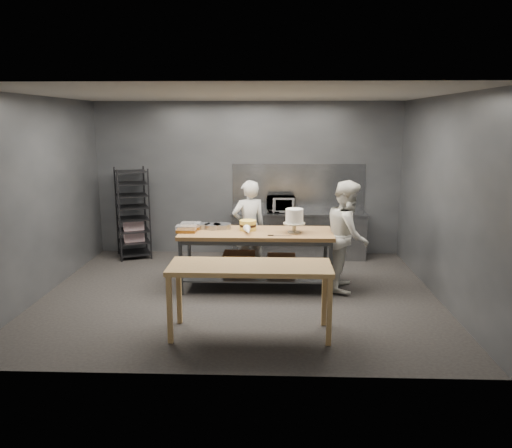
{
  "coord_description": "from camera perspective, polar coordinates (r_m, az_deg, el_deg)",
  "views": [
    {
      "loc": [
        0.52,
        -7.32,
        2.64
      ],
      "look_at": [
        0.24,
        0.3,
        1.05
      ],
      "focal_mm": 35.0,
      "sensor_mm": 36.0,
      "label": 1
    }
  ],
  "objects": [
    {
      "name": "speed_rack",
      "position": [
        9.97,
        -13.9,
        1.14
      ],
      "size": [
        0.8,
        0.83,
        1.75
      ],
      "color": "black",
      "rests_on": "ground"
    },
    {
      "name": "offset_spatula",
      "position": [
        7.57,
        2.35,
        -1.32
      ],
      "size": [
        0.36,
        0.02,
        0.02
      ],
      "color": "slate",
      "rests_on": "work_table"
    },
    {
      "name": "microwave",
      "position": [
        9.63,
        2.84,
        2.28
      ],
      "size": [
        0.54,
        0.37,
        0.3
      ],
      "primitive_type": "imported",
      "color": "black",
      "rests_on": "back_counter"
    },
    {
      "name": "chef_right",
      "position": [
        7.95,
        10.41,
        -1.29
      ],
      "size": [
        0.79,
        0.95,
        1.73
      ],
      "primitive_type": "imported",
      "rotation": [
        0.0,
        0.0,
        1.39
      ],
      "color": "silver",
      "rests_on": "ground"
    },
    {
      "name": "back_wall",
      "position": [
        9.9,
        -0.94,
        5.18
      ],
      "size": [
        6.0,
        0.04,
        3.0
      ],
      "primitive_type": "cube",
      "color": "#4C4F54",
      "rests_on": "ground"
    },
    {
      "name": "ground",
      "position": [
        7.8,
        -1.87,
        -8.01
      ],
      "size": [
        6.0,
        6.0,
        0.0
      ],
      "primitive_type": "plane",
      "color": "black",
      "rests_on": "ground"
    },
    {
      "name": "frosted_cake_stand",
      "position": [
        7.74,
        4.41,
        0.74
      ],
      "size": [
        0.34,
        0.34,
        0.38
      ],
      "color": "#BEB398",
      "rests_on": "work_table"
    },
    {
      "name": "layer_cake",
      "position": [
        7.93,
        -0.94,
        -0.14
      ],
      "size": [
        0.27,
        0.27,
        0.16
      ],
      "color": "#FBDD4F",
      "rests_on": "work_table"
    },
    {
      "name": "work_table",
      "position": [
        7.96,
        0.06,
        -3.27
      ],
      "size": [
        2.4,
        0.9,
        0.92
      ],
      "color": "brown",
      "rests_on": "ground"
    },
    {
      "name": "pastry_clamshells",
      "position": [
        7.97,
        -7.72,
        -0.37
      ],
      "size": [
        0.34,
        0.44,
        0.11
      ],
      "color": "#A05B20",
      "rests_on": "work_table"
    },
    {
      "name": "near_counter",
      "position": [
        6.16,
        -0.68,
        -5.47
      ],
      "size": [
        2.0,
        0.7,
        0.9
      ],
      "color": "#9B7140",
      "rests_on": "ground"
    },
    {
      "name": "splashback_panel",
      "position": [
        9.89,
        4.87,
        4.26
      ],
      "size": [
        2.6,
        0.02,
        0.9
      ],
      "primitive_type": "cube",
      "color": "slate",
      "rests_on": "back_counter"
    },
    {
      "name": "cake_pans",
      "position": [
        8.1,
        -4.94,
        -0.25
      ],
      "size": [
        0.6,
        0.31,
        0.07
      ],
      "color": "gray",
      "rests_on": "work_table"
    },
    {
      "name": "back_counter",
      "position": [
        9.76,
        4.86,
        -1.21
      ],
      "size": [
        2.6,
        0.6,
        0.9
      ],
      "color": "slate",
      "rests_on": "ground"
    },
    {
      "name": "chef_behind",
      "position": [
        8.65,
        -0.81,
        -0.37
      ],
      "size": [
        0.7,
        0.59,
        1.64
      ],
      "primitive_type": "imported",
      "rotation": [
        0.0,
        0.0,
        3.53
      ],
      "color": "silver",
      "rests_on": "ground"
    },
    {
      "name": "piping_bag",
      "position": [
        7.65,
        -0.95,
        -0.75
      ],
      "size": [
        0.17,
        0.39,
        0.12
      ],
      "primitive_type": "cone",
      "rotation": [
        1.57,
        0.0,
        0.13
      ],
      "color": "white",
      "rests_on": "work_table"
    }
  ]
}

